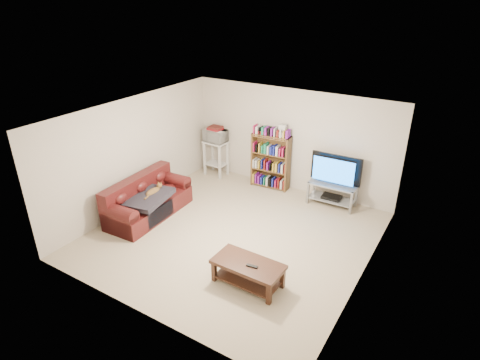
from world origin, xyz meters
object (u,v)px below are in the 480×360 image
Objects in this scene: tv_stand at (332,191)px; sofa at (146,202)px; coffee_table at (248,269)px; bookshelf at (271,161)px.

sofa is at bearing -143.83° from tv_stand.
sofa is 1.72× the size of coffee_table.
bookshelf is at bearing 113.08° from coffee_table.
bookshelf reaches higher than sofa.
tv_stand reaches higher than coffee_table.
coffee_table is 0.87× the size of bookshelf.
bookshelf reaches higher than tv_stand.
tv_stand is at bearing 87.09° from coffee_table.
tv_stand is at bearing 34.96° from sofa.
coffee_table is 3.29m from tv_stand.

